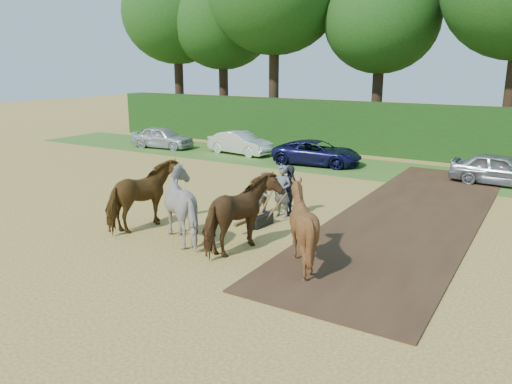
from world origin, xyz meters
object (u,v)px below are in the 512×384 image
object	(u,v)px
spectator_far	(290,191)
parked_cars	(456,164)
spectator_near	(265,193)
plough_team	(217,209)

from	to	relation	value
spectator_far	parked_cars	xyz separation A→B (m)	(3.98, 9.08, -0.20)
spectator_near	plough_team	distance (m)	3.47
plough_team	parked_cars	distance (m)	13.57
spectator_far	parked_cars	size ratio (longest dim) A/B	0.05
spectator_far	plough_team	xyz separation A→B (m)	(-0.45, -3.75, 0.20)
spectator_far	parked_cars	bearing A→B (deg)	-24.41
spectator_near	parked_cars	bearing A→B (deg)	-5.30
plough_team	parked_cars	bearing A→B (deg)	70.94
spectator_near	spectator_far	world-z (taller)	spectator_far
spectator_near	spectator_far	xyz separation A→B (m)	(0.81, 0.31, 0.13)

